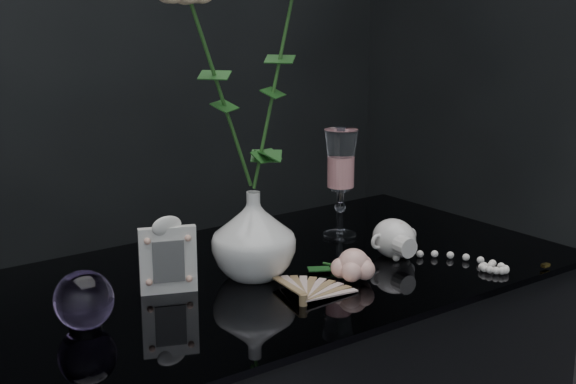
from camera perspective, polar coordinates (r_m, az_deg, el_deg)
vase at (r=1.35m, az=-2.46°, el=-3.08°), size 0.17×0.17×0.15m
wine_glass at (r=1.57m, az=3.76°, el=0.58°), size 0.08×0.08×0.21m
picture_frame at (r=1.30m, az=-8.55°, el=-4.43°), size 0.12×0.10×0.13m
paperweight at (r=1.19m, az=-14.31°, el=-7.44°), size 0.11×0.11×0.09m
paper_fan at (r=1.25m, az=1.09°, el=-7.60°), size 0.26×0.23×0.02m
loose_rose at (r=1.35m, az=4.67°, el=-5.19°), size 0.14×0.17×0.06m
pearl_jar at (r=1.48m, az=7.56°, el=-3.17°), size 0.28×0.29×0.07m
roses at (r=1.29m, az=-2.61°, el=9.20°), size 0.30×0.12×0.45m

